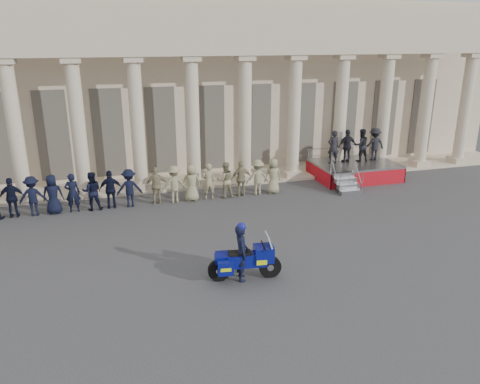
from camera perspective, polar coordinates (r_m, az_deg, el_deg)
name	(u,v)px	position (r m, az deg, el deg)	size (l,w,h in m)	color
ground	(202,260)	(15.90, -4.64, -8.25)	(90.00, 90.00, 0.00)	#39393B
building	(149,83)	(28.95, -11.00, 12.93)	(40.00, 12.50, 9.00)	#C3B092
officer_rank	(91,191)	(20.97, -17.66, 0.10)	(17.58, 0.64, 1.69)	black
reviewing_stand	(358,153)	(25.24, 14.15, 4.62)	(4.20, 4.04, 2.57)	gray
motorcycle	(246,260)	(14.43, 0.68, -8.30)	(2.28, 1.02, 1.46)	black
rider	(241,252)	(14.28, 0.18, -7.27)	(0.51, 0.71, 1.88)	black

